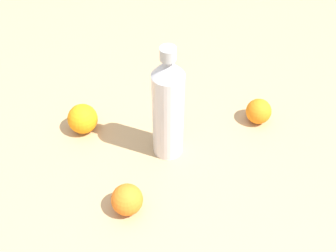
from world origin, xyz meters
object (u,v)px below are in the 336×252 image
orange_0 (83,119)px  orange_1 (259,111)px  water_bottle (168,108)px  orange_2 (127,200)px

orange_0 → orange_1: bearing=-83.0°
water_bottle → orange_1: water_bottle is taller
water_bottle → orange_1: size_ratio=4.55×
orange_1 → orange_0: bearing=97.0°
water_bottle → orange_0: (0.06, 0.21, -0.10)m
water_bottle → orange_1: (0.11, -0.22, -0.10)m
orange_0 → orange_1: size_ratio=1.15×
orange_0 → orange_2: size_ratio=1.10×
orange_0 → orange_2: bearing=-148.9°
orange_1 → orange_2: (-0.28, 0.30, 0.00)m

